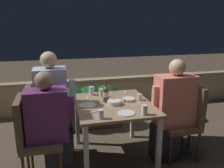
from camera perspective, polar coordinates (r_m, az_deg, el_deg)
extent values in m
plane|color=brown|center=(3.15, 0.34, -17.08)|extent=(16.00, 16.00, 0.00)
cube|color=tan|center=(4.56, -4.93, -2.71)|extent=(9.00, 0.14, 0.57)
cube|color=tan|center=(4.48, -5.02, 0.97)|extent=(9.00, 0.18, 0.04)
cube|color=#937556|center=(2.84, 0.36, -4.97)|extent=(0.90, 1.00, 0.03)
cube|color=silver|center=(2.53, -6.22, -16.82)|extent=(0.05, 0.05, 0.69)
cube|color=silver|center=(2.73, 11.21, -14.48)|extent=(0.05, 0.05, 0.69)
cube|color=silver|center=(3.32, -8.36, -8.71)|extent=(0.05, 0.05, 0.69)
cube|color=silver|center=(3.48, 4.96, -7.49)|extent=(0.05, 0.05, 0.69)
cube|color=brown|center=(3.91, -5.26, -8.09)|extent=(0.97, 0.36, 0.28)
ellipsoid|color=#194723|center=(3.77, -9.38, -3.85)|extent=(0.43, 0.47, 0.41)
ellipsoid|color=#194723|center=(3.79, -5.38, -3.58)|extent=(0.43, 0.47, 0.41)
ellipsoid|color=#194723|center=(3.84, -1.45, -3.29)|extent=(0.43, 0.47, 0.41)
cube|color=brown|center=(2.70, -16.51, -13.23)|extent=(0.43, 0.43, 0.05)
cube|color=brown|center=(2.61, -21.15, -8.25)|extent=(0.06, 0.43, 0.48)
cylinder|color=#47321E|center=(2.65, -12.08, -19.14)|extent=(0.03, 0.03, 0.40)
cylinder|color=#47321E|center=(2.99, -19.71, -15.50)|extent=(0.03, 0.03, 0.40)
cylinder|color=#47321E|center=(2.97, -12.35, -15.16)|extent=(0.03, 0.03, 0.40)
cube|color=#282833|center=(2.79, -12.57, -16.62)|extent=(0.30, 0.23, 0.45)
cube|color=#6B2D66|center=(2.57, -15.45, -7.23)|extent=(0.43, 0.26, 0.55)
cube|color=#6B2D66|center=(2.55, -9.92, -5.49)|extent=(0.07, 0.07, 0.24)
sphere|color=#99755B|center=(2.46, -16.05, 0.80)|extent=(0.19, 0.19, 0.19)
cube|color=brown|center=(3.01, -15.29, -10.09)|extent=(0.43, 0.43, 0.05)
cube|color=brown|center=(2.93, -19.38, -5.56)|extent=(0.06, 0.43, 0.48)
cylinder|color=#47321E|center=(2.96, -18.75, -15.69)|extent=(0.03, 0.03, 0.40)
cylinder|color=#47321E|center=(2.95, -11.32, -15.31)|extent=(0.03, 0.03, 0.40)
cylinder|color=#47321E|center=(3.29, -18.25, -12.43)|extent=(0.03, 0.03, 0.40)
cylinder|color=#47321E|center=(3.27, -11.66, -12.08)|extent=(0.03, 0.03, 0.40)
cube|color=#282833|center=(3.10, -11.81, -13.22)|extent=(0.26, 0.23, 0.45)
cube|color=silver|center=(2.87, -14.41, -3.19)|extent=(0.37, 0.26, 0.70)
cube|color=silver|center=(2.85, -9.51, -1.26)|extent=(0.07, 0.07, 0.24)
sphere|color=tan|center=(2.77, -15.02, 5.62)|extent=(0.19, 0.19, 0.19)
cube|color=brown|center=(3.07, 15.62, -9.59)|extent=(0.43, 0.43, 0.05)
cube|color=brown|center=(3.07, 19.07, -4.56)|extent=(0.06, 0.43, 0.48)
cylinder|color=#47321E|center=(2.95, 13.84, -15.46)|extent=(0.03, 0.03, 0.40)
cylinder|color=#47321E|center=(3.12, 20.07, -14.14)|extent=(0.03, 0.03, 0.40)
cylinder|color=#47321E|center=(3.24, 10.79, -12.35)|extent=(0.03, 0.03, 0.40)
cylinder|color=#47321E|center=(3.40, 16.59, -11.36)|extent=(0.03, 0.03, 0.40)
cube|color=#282833|center=(3.08, 12.52, -13.38)|extent=(0.32, 0.23, 0.45)
cube|color=#E07A66|center=(2.92, 14.87, -3.86)|extent=(0.45, 0.26, 0.61)
cube|color=#E07A66|center=(2.79, 10.45, -2.90)|extent=(0.07, 0.07, 0.24)
sphere|color=tan|center=(2.82, 15.42, 3.89)|extent=(0.19, 0.19, 0.19)
cube|color=brown|center=(3.36, 14.05, -7.32)|extent=(0.43, 0.43, 0.05)
cube|color=brown|center=(3.36, 17.21, -2.73)|extent=(0.06, 0.43, 0.48)
cylinder|color=#47321E|center=(3.22, 12.35, -12.58)|extent=(0.03, 0.03, 0.40)
cylinder|color=#47321E|center=(3.39, 18.10, -11.55)|extent=(0.03, 0.03, 0.40)
cylinder|color=#47321E|center=(3.52, 9.70, -9.94)|extent=(0.03, 0.03, 0.40)
cylinder|color=#47321E|center=(3.68, 15.07, -9.16)|extent=(0.03, 0.03, 0.40)
cylinder|color=brown|center=(2.86, -1.47, -2.66)|extent=(0.07, 0.07, 0.17)
cylinder|color=beige|center=(2.86, -1.47, -2.50)|extent=(0.07, 0.07, 0.06)
cone|color=brown|center=(2.83, -1.49, -0.71)|extent=(0.07, 0.07, 0.03)
cylinder|color=brown|center=(2.82, -1.49, 0.31)|extent=(0.03, 0.03, 0.07)
cylinder|color=silver|center=(2.78, -5.99, -5.07)|extent=(0.20, 0.20, 0.01)
cylinder|color=silver|center=(2.54, 3.46, -7.00)|extent=(0.19, 0.19, 0.01)
cylinder|color=silver|center=(2.92, 3.97, -3.74)|extent=(0.15, 0.15, 0.03)
torus|color=silver|center=(2.92, 3.97, -3.52)|extent=(0.15, 0.15, 0.01)
cylinder|color=silver|center=(2.79, 0.50, -4.48)|extent=(0.16, 0.16, 0.05)
torus|color=silver|center=(2.78, 0.50, -4.08)|extent=(0.16, 0.16, 0.01)
cylinder|color=silver|center=(3.14, -4.93, -1.65)|extent=(0.07, 0.07, 0.11)
cylinder|color=silver|center=(2.51, 7.80, -6.19)|extent=(0.07, 0.07, 0.11)
cylinder|color=silver|center=(2.95, 6.60, -3.15)|extent=(0.06, 0.06, 0.08)
cylinder|color=silver|center=(3.07, -2.55, -2.10)|extent=(0.06, 0.06, 0.10)
cylinder|color=silver|center=(2.40, -2.73, -7.28)|extent=(0.06, 0.06, 0.09)
cube|color=silver|center=(2.55, -5.31, -6.92)|extent=(0.17, 0.07, 0.01)
cube|color=silver|center=(3.25, 3.20, -2.00)|extent=(0.07, 0.17, 0.01)
cube|color=silver|center=(3.01, -5.87, -3.45)|extent=(0.04, 0.17, 0.01)
cylinder|color=#B2A899|center=(4.27, 12.85, -6.75)|extent=(0.23, 0.23, 0.23)
cylinder|color=#47331E|center=(4.20, 13.02, -4.03)|extent=(0.03, 0.03, 0.20)
ellipsoid|color=#194723|center=(4.13, 13.21, -1.04)|extent=(0.32, 0.32, 0.29)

